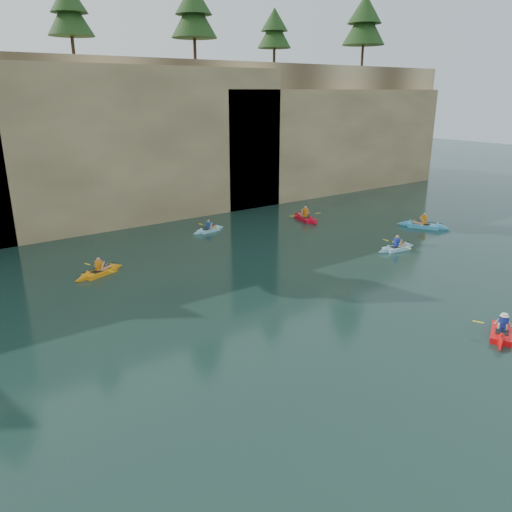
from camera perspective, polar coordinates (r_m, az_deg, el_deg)
ground at (r=19.49m, az=9.59°, el=-10.48°), size 160.00×160.00×0.00m
cliff at (r=43.69m, az=-19.77°, el=12.96°), size 70.00×16.00×12.00m
cliff_slab_center at (r=37.44m, az=-13.35°, el=12.33°), size 24.00×2.40×11.40m
cliff_slab_east at (r=48.85m, az=9.37°, el=12.95°), size 26.00×2.40×9.84m
sea_cave_center at (r=35.59m, az=-21.36°, el=4.56°), size 3.50×1.00×3.20m
sea_cave_east at (r=41.10m, az=-2.23°, el=8.44°), size 5.00×1.00×4.50m
main_kayaker at (r=22.38m, az=26.27°, el=-7.84°), size 3.21×2.13×1.20m
kayaker_orange at (r=27.82m, az=-17.45°, el=-1.77°), size 3.21×2.26×1.20m
kayaker_ltblue_near at (r=31.82m, az=15.74°, el=0.89°), size 3.06×2.34×1.19m
kayaker_red_far at (r=38.03m, az=5.66°, el=4.34°), size 2.57×3.73×1.34m
kayaker_ltblue_mid at (r=34.90m, az=-5.44°, el=3.01°), size 2.83×2.09×1.05m
kayaker_blue_east at (r=37.68m, az=18.59°, el=3.32°), size 2.52×3.68×1.34m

